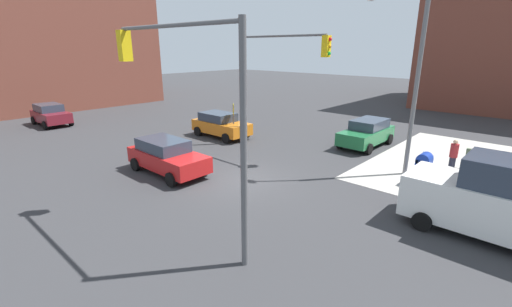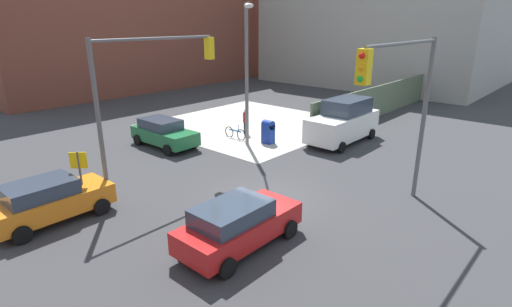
{
  "view_description": "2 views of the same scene",
  "coord_description": "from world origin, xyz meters",
  "px_view_note": "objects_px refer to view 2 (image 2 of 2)",
  "views": [
    {
      "loc": [
        10.27,
        -10.39,
        5.79
      ],
      "look_at": [
        0.48,
        0.38,
        1.28
      ],
      "focal_mm": 24.0,
      "sensor_mm": 36.0,
      "label": 1
    },
    {
      "loc": [
        -11.57,
        -9.81,
        7.12
      ],
      "look_at": [
        0.63,
        1.03,
        1.63
      ],
      "focal_mm": 28.0,
      "sensor_mm": 36.0,
      "label": 2
    }
  ],
  "objects_px": {
    "street_lamp_corner": "(247,65)",
    "sedan_red": "(238,224)",
    "smokestack": "(219,3)",
    "coupe_orange": "(49,200)",
    "pedestrian_crossing": "(246,121)",
    "traffic_signal_nw_corner": "(149,82)",
    "van_white_delivery": "(344,121)",
    "bicycle_leaning_on_fence": "(235,133)",
    "bicycle_at_crosswalk": "(34,203)",
    "mailbox_blue": "(268,131)",
    "traffic_signal_se_corner": "(405,94)",
    "coupe_green": "(164,133)"
  },
  "relations": [
    {
      "from": "street_lamp_corner",
      "to": "sedan_red",
      "type": "bearing_deg",
      "value": -138.78
    },
    {
      "from": "smokestack",
      "to": "coupe_orange",
      "type": "bearing_deg",
      "value": -142.27
    },
    {
      "from": "street_lamp_corner",
      "to": "pedestrian_crossing",
      "type": "relative_size",
      "value": 4.8
    },
    {
      "from": "traffic_signal_nw_corner",
      "to": "street_lamp_corner",
      "type": "bearing_deg",
      "value": 8.31
    },
    {
      "from": "traffic_signal_nw_corner",
      "to": "van_white_delivery",
      "type": "distance_m",
      "value": 12.39
    },
    {
      "from": "bicycle_leaning_on_fence",
      "to": "bicycle_at_crosswalk",
      "type": "relative_size",
      "value": 1.0
    },
    {
      "from": "van_white_delivery",
      "to": "bicycle_leaning_on_fence",
      "type": "relative_size",
      "value": 3.09
    },
    {
      "from": "smokestack",
      "to": "mailbox_blue",
      "type": "relative_size",
      "value": 12.84
    },
    {
      "from": "traffic_signal_se_corner",
      "to": "bicycle_at_crosswalk",
      "type": "relative_size",
      "value": 3.71
    },
    {
      "from": "smokestack",
      "to": "street_lamp_corner",
      "type": "distance_m",
      "value": 32.61
    },
    {
      "from": "bicycle_at_crosswalk",
      "to": "coupe_green",
      "type": "bearing_deg",
      "value": 20.49
    },
    {
      "from": "sedan_red",
      "to": "bicycle_at_crosswalk",
      "type": "distance_m",
      "value": 8.48
    },
    {
      "from": "traffic_signal_se_corner",
      "to": "pedestrian_crossing",
      "type": "distance_m",
      "value": 13.29
    },
    {
      "from": "traffic_signal_nw_corner",
      "to": "coupe_orange",
      "type": "relative_size",
      "value": 1.57
    },
    {
      "from": "smokestack",
      "to": "van_white_delivery",
      "type": "distance_m",
      "value": 33.65
    },
    {
      "from": "traffic_signal_nw_corner",
      "to": "street_lamp_corner",
      "type": "height_order",
      "value": "street_lamp_corner"
    },
    {
      "from": "coupe_orange",
      "to": "mailbox_blue",
      "type": "bearing_deg",
      "value": 1.36
    },
    {
      "from": "coupe_green",
      "to": "bicycle_at_crosswalk",
      "type": "height_order",
      "value": "coupe_green"
    },
    {
      "from": "mailbox_blue",
      "to": "coupe_orange",
      "type": "bearing_deg",
      "value": -178.64
    },
    {
      "from": "street_lamp_corner",
      "to": "van_white_delivery",
      "type": "bearing_deg",
      "value": -39.5
    },
    {
      "from": "traffic_signal_se_corner",
      "to": "coupe_orange",
      "type": "relative_size",
      "value": 1.57
    },
    {
      "from": "coupe_green",
      "to": "street_lamp_corner",
      "type": "bearing_deg",
      "value": -47.66
    },
    {
      "from": "coupe_green",
      "to": "bicycle_leaning_on_fence",
      "type": "height_order",
      "value": "coupe_green"
    },
    {
      "from": "sedan_red",
      "to": "bicycle_leaning_on_fence",
      "type": "relative_size",
      "value": 2.52
    },
    {
      "from": "coupe_green",
      "to": "sedan_red",
      "type": "bearing_deg",
      "value": -114.66
    },
    {
      "from": "traffic_signal_se_corner",
      "to": "sedan_red",
      "type": "height_order",
      "value": "traffic_signal_se_corner"
    },
    {
      "from": "street_lamp_corner",
      "to": "van_white_delivery",
      "type": "distance_m",
      "value": 6.79
    },
    {
      "from": "coupe_orange",
      "to": "pedestrian_crossing",
      "type": "distance_m",
      "value": 13.74
    },
    {
      "from": "street_lamp_corner",
      "to": "traffic_signal_se_corner",
      "type": "bearing_deg",
      "value": -105.06
    },
    {
      "from": "traffic_signal_se_corner",
      "to": "street_lamp_corner",
      "type": "xyz_separation_m",
      "value": [
        2.7,
        10.03,
        0.05
      ]
    },
    {
      "from": "coupe_orange",
      "to": "bicycle_leaning_on_fence",
      "type": "height_order",
      "value": "coupe_orange"
    },
    {
      "from": "coupe_green",
      "to": "traffic_signal_se_corner",
      "type": "bearing_deg",
      "value": -87.48
    },
    {
      "from": "van_white_delivery",
      "to": "pedestrian_crossing",
      "type": "bearing_deg",
      "value": 115.52
    },
    {
      "from": "mailbox_blue",
      "to": "bicycle_leaning_on_fence",
      "type": "bearing_deg",
      "value": 105.28
    },
    {
      "from": "mailbox_blue",
      "to": "smokestack",
      "type": "bearing_deg",
      "value": 51.57
    },
    {
      "from": "smokestack",
      "to": "traffic_signal_se_corner",
      "type": "distance_m",
      "value": 42.15
    },
    {
      "from": "street_lamp_corner",
      "to": "mailbox_blue",
      "type": "height_order",
      "value": "street_lamp_corner"
    },
    {
      "from": "van_white_delivery",
      "to": "bicycle_leaning_on_fence",
      "type": "distance_m",
      "value": 6.71
    },
    {
      "from": "bicycle_at_crosswalk",
      "to": "pedestrian_crossing",
      "type": "bearing_deg",
      "value": 5.88
    },
    {
      "from": "coupe_orange",
      "to": "van_white_delivery",
      "type": "relative_size",
      "value": 0.77
    },
    {
      "from": "traffic_signal_se_corner",
      "to": "sedan_red",
      "type": "bearing_deg",
      "value": 153.76
    },
    {
      "from": "coupe_green",
      "to": "pedestrian_crossing",
      "type": "distance_m",
      "value": 5.45
    },
    {
      "from": "smokestack",
      "to": "bicycle_leaning_on_fence",
      "type": "distance_m",
      "value": 31.87
    },
    {
      "from": "traffic_signal_nw_corner",
      "to": "van_white_delivery",
      "type": "height_order",
      "value": "traffic_signal_nw_corner"
    },
    {
      "from": "pedestrian_crossing",
      "to": "bicycle_at_crosswalk",
      "type": "xyz_separation_m",
      "value": [
        -13.6,
        -1.4,
        -0.52
      ]
    },
    {
      "from": "street_lamp_corner",
      "to": "coupe_green",
      "type": "bearing_deg",
      "value": 132.34
    },
    {
      "from": "bicycle_leaning_on_fence",
      "to": "traffic_signal_se_corner",
      "type": "bearing_deg",
      "value": -106.01
    },
    {
      "from": "smokestack",
      "to": "coupe_orange",
      "type": "relative_size",
      "value": 4.42
    },
    {
      "from": "coupe_green",
      "to": "coupe_orange",
      "type": "relative_size",
      "value": 1.04
    },
    {
      "from": "coupe_orange",
      "to": "pedestrian_crossing",
      "type": "relative_size",
      "value": 2.49
    }
  ]
}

